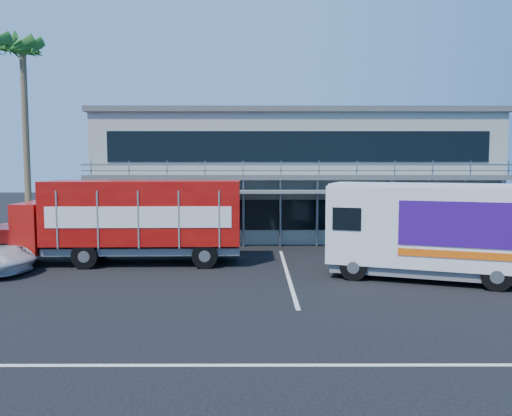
{
  "coord_description": "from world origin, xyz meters",
  "views": [
    {
      "loc": [
        0.72,
        -16.27,
        4.26
      ],
      "look_at": [
        0.78,
        6.17,
        2.3
      ],
      "focal_mm": 35.0,
      "sensor_mm": 36.0,
      "label": 1
    }
  ],
  "objects": [
    {
      "name": "ground",
      "position": [
        0.0,
        0.0,
        0.0
      ],
      "size": [
        120.0,
        120.0,
        0.0
      ],
      "primitive_type": "plane",
      "color": "black",
      "rests_on": "ground"
    },
    {
      "name": "building",
      "position": [
        3.0,
        14.94,
        3.66
      ],
      "size": [
        22.4,
        12.0,
        7.3
      ],
      "color": "#9EA698",
      "rests_on": "ground"
    },
    {
      "name": "palm_f",
      "position": [
        -15.1,
        18.5,
        11.47
      ],
      "size": [
        2.8,
        2.8,
        13.25
      ],
      "color": "brown",
      "rests_on": "ground"
    },
    {
      "name": "red_truck",
      "position": [
        -4.73,
        4.99,
        1.96
      ],
      "size": [
        10.65,
        2.75,
        3.57
      ],
      "rotation": [
        0.0,
        0.0,
        0.02
      ],
      "color": "#B2130E",
      "rests_on": "ground"
    },
    {
      "name": "white_van",
      "position": [
        7.17,
        2.0,
        1.89
      ],
      "size": [
        7.69,
        4.74,
        3.55
      ],
      "rotation": [
        0.0,
        0.0,
        -0.33
      ],
      "color": "silver",
      "rests_on": "ground"
    },
    {
      "name": "parked_car_e",
      "position": [
        -9.5,
        10.8,
        0.73
      ],
      "size": [
        4.62,
        2.89,
        1.47
      ],
      "primitive_type": "imported",
      "rotation": [
        0.0,
        0.0,
        1.86
      ],
      "color": "slate",
      "rests_on": "ground"
    }
  ]
}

